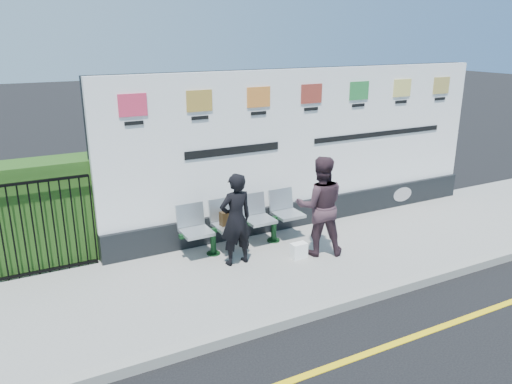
% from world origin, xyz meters
% --- Properties ---
extents(ground, '(80.00, 80.00, 0.00)m').
position_xyz_m(ground, '(0.00, 0.00, 0.00)').
color(ground, black).
extents(pavement, '(14.00, 3.00, 0.12)m').
position_xyz_m(pavement, '(0.00, 2.50, 0.06)').
color(pavement, gray).
rests_on(pavement, ground).
extents(kerb, '(14.00, 0.18, 0.14)m').
position_xyz_m(kerb, '(0.00, 1.00, 0.07)').
color(kerb, gray).
rests_on(kerb, ground).
extents(yellow_line, '(14.00, 0.10, 0.01)m').
position_xyz_m(yellow_line, '(0.00, 0.00, 0.00)').
color(yellow_line, yellow).
rests_on(yellow_line, ground).
extents(billboard, '(8.00, 0.30, 3.00)m').
position_xyz_m(billboard, '(0.50, 3.85, 1.42)').
color(billboard, black).
rests_on(billboard, pavement).
extents(hedge, '(2.35, 0.70, 1.70)m').
position_xyz_m(hedge, '(-4.58, 4.30, 0.97)').
color(hedge, '#254B16').
rests_on(hedge, pavement).
extents(railing, '(2.05, 0.06, 1.54)m').
position_xyz_m(railing, '(-4.58, 3.85, 0.89)').
color(railing, black).
rests_on(railing, pavement).
extents(bench, '(2.28, 0.62, 0.49)m').
position_xyz_m(bench, '(-1.12, 3.30, 0.36)').
color(bench, '#ADB3B6').
rests_on(bench, pavement).
extents(woman_left, '(0.58, 0.40, 1.53)m').
position_xyz_m(woman_left, '(-1.52, 2.79, 0.89)').
color(woman_left, black).
rests_on(woman_left, pavement).
extents(woman_right, '(1.02, 0.92, 1.70)m').
position_xyz_m(woman_right, '(-0.10, 2.51, 0.97)').
color(woman_right, '#3B262E').
rests_on(woman_right, pavement).
extents(handbag_brown, '(0.32, 0.16, 0.24)m').
position_xyz_m(handbag_brown, '(-1.42, 3.30, 0.73)').
color(handbag_brown, black).
rests_on(handbag_brown, bench).
extents(carrier_bag_white, '(0.26, 0.16, 0.26)m').
position_xyz_m(carrier_bag_white, '(-0.51, 2.49, 0.25)').
color(carrier_bag_white, white).
rests_on(carrier_bag_white, pavement).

